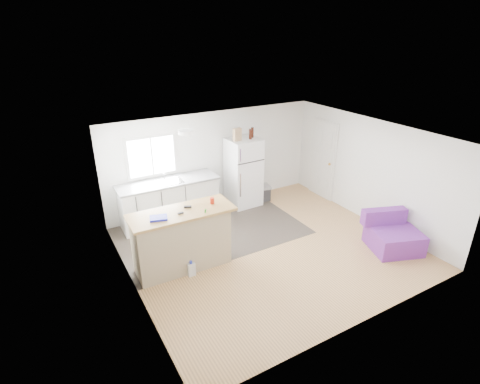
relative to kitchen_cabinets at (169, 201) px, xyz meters
name	(u,v)px	position (x,y,z in m)	size (l,w,h in m)	color
room	(270,196)	(1.34, -2.14, 0.68)	(5.51, 5.01, 2.41)	#996D40
vinyl_zone	(211,231)	(0.61, -0.89, -0.52)	(4.05, 2.50, 0.00)	#2F2723
window	(152,156)	(-0.21, 0.34, 1.03)	(1.18, 0.06, 0.98)	white
interior_door	(323,160)	(4.06, -0.60, 0.49)	(0.11, 0.92, 2.10)	white
ceiling_fixture	(186,132)	(0.14, -0.94, 1.84)	(0.30, 0.30, 0.07)	white
kitchen_cabinets	(169,201)	(0.00, 0.00, 0.00)	(2.31, 0.76, 1.32)	white
peninsula	(182,240)	(-0.43, -1.87, 0.07)	(1.93, 0.77, 1.18)	tan
refrigerator	(243,172)	(1.98, -0.02, 0.34)	(0.79, 0.75, 1.73)	white
cooler	(260,193)	(2.46, -0.05, -0.32)	(0.59, 0.46, 0.41)	#2F2F32
purple_seat	(392,236)	(3.57, -3.39, -0.24)	(1.19, 1.18, 0.77)	purple
cleaner_jug	(191,269)	(-0.41, -2.20, -0.39)	(0.14, 0.10, 0.31)	silver
mop	(201,257)	(-0.15, -2.07, -0.29)	(0.23, 0.35, 1.26)	green
red_cup	(212,201)	(0.22, -1.85, 0.72)	(0.08, 0.08, 0.12)	red
blue_tray	(159,218)	(-0.85, -1.94, 0.67)	(0.30, 0.22, 0.04)	#1317B8
tool_a	(188,207)	(-0.24, -1.78, 0.67)	(0.14, 0.05, 0.03)	black
tool_b	(181,213)	(-0.45, -1.95, 0.67)	(0.10, 0.04, 0.03)	black
cardboard_box	(237,135)	(1.77, -0.08, 1.36)	(0.20, 0.10, 0.30)	tan
bottle_left	(250,134)	(2.11, -0.11, 1.34)	(0.07, 0.07, 0.25)	#341109
bottle_right	(252,132)	(2.24, 0.00, 1.34)	(0.07, 0.07, 0.25)	#341109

